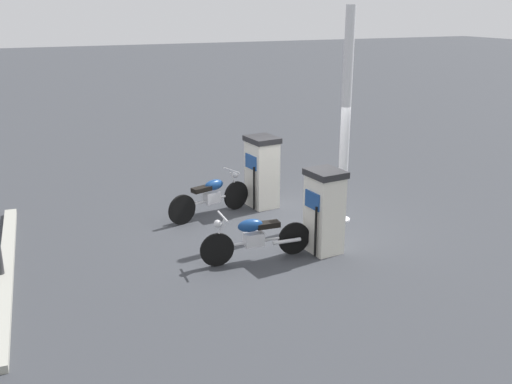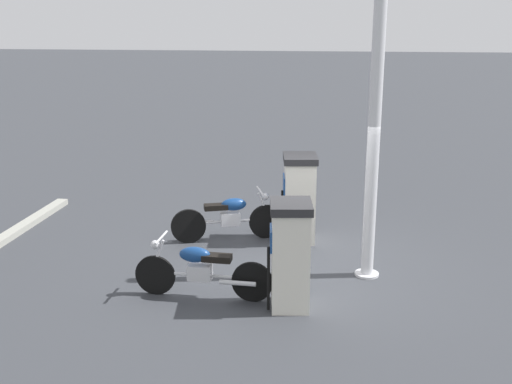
{
  "view_description": "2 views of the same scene",
  "coord_description": "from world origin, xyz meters",
  "px_view_note": "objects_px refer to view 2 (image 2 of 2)",
  "views": [
    {
      "loc": [
        5.33,
        10.23,
        4.5
      ],
      "look_at": [
        0.95,
        0.24,
        0.95
      ],
      "focal_mm": 40.43,
      "sensor_mm": 36.0,
      "label": 1
    },
    {
      "loc": [
        -0.39,
        9.99,
        4.23
      ],
      "look_at": [
        0.76,
        -0.24,
        1.27
      ],
      "focal_mm": 44.45,
      "sensor_mm": 36.0,
      "label": 2
    }
  ],
  "objects_px": {
    "motorcycle_far_pump": "(201,268)",
    "canopy_support_pole": "(373,146)",
    "motorcycle_near_pump": "(229,217)",
    "fuel_pump_near": "(299,198)",
    "fuel_pump_far": "(290,255)"
  },
  "relations": [
    {
      "from": "motorcycle_near_pump",
      "to": "canopy_support_pole",
      "type": "xyz_separation_m",
      "value": [
        -2.52,
        1.39,
        1.71
      ]
    },
    {
      "from": "fuel_pump_far",
      "to": "motorcycle_far_pump",
      "type": "distance_m",
      "value": 1.41
    },
    {
      "from": "fuel_pump_near",
      "to": "motorcycle_far_pump",
      "type": "height_order",
      "value": "fuel_pump_near"
    },
    {
      "from": "fuel_pump_far",
      "to": "canopy_support_pole",
      "type": "xyz_separation_m",
      "value": [
        -1.2,
        -1.3,
        1.36
      ]
    },
    {
      "from": "fuel_pump_near",
      "to": "motorcycle_far_pump",
      "type": "xyz_separation_m",
      "value": [
        1.36,
        2.7,
        -0.36
      ]
    },
    {
      "from": "motorcycle_far_pump",
      "to": "canopy_support_pole",
      "type": "distance_m",
      "value": 3.28
    },
    {
      "from": "fuel_pump_near",
      "to": "fuel_pump_far",
      "type": "height_order",
      "value": "fuel_pump_near"
    },
    {
      "from": "fuel_pump_far",
      "to": "motorcycle_far_pump",
      "type": "bearing_deg",
      "value": -6.32
    },
    {
      "from": "fuel_pump_near",
      "to": "fuel_pump_far",
      "type": "relative_size",
      "value": 1.03
    },
    {
      "from": "fuel_pump_far",
      "to": "motorcycle_near_pump",
      "type": "distance_m",
      "value": 3.01
    },
    {
      "from": "fuel_pump_near",
      "to": "canopy_support_pole",
      "type": "bearing_deg",
      "value": 127.76
    },
    {
      "from": "motorcycle_far_pump",
      "to": "canopy_support_pole",
      "type": "relative_size",
      "value": 0.47
    },
    {
      "from": "motorcycle_far_pump",
      "to": "fuel_pump_near",
      "type": "bearing_deg",
      "value": -116.71
    },
    {
      "from": "motorcycle_far_pump",
      "to": "canopy_support_pole",
      "type": "bearing_deg",
      "value": -155.91
    },
    {
      "from": "fuel_pump_near",
      "to": "motorcycle_near_pump",
      "type": "height_order",
      "value": "fuel_pump_near"
    }
  ]
}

